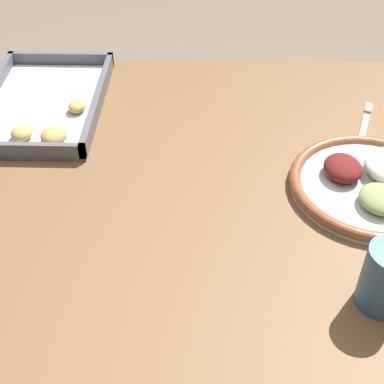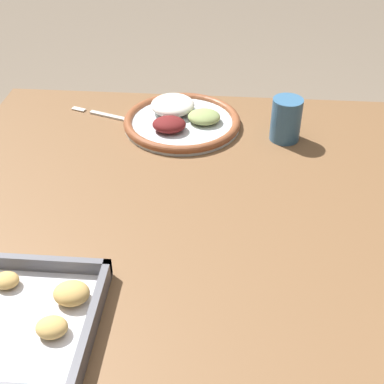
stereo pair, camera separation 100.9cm
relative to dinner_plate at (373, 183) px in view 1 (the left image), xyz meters
The scene contains 4 objects.
dining_table 0.34m from the dinner_plate, 103.14° to the left, with size 1.08×0.93×0.75m.
dinner_plate is the anchor object (origin of this frame).
fork 0.17m from the dinner_plate, ahead, with size 0.20×0.08×0.00m.
baking_tray 0.66m from the dinner_plate, 69.27° to the left, with size 0.37×0.24×0.04m.
Camera 1 is at (-0.63, -0.02, 1.35)m, focal length 50.00 mm.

